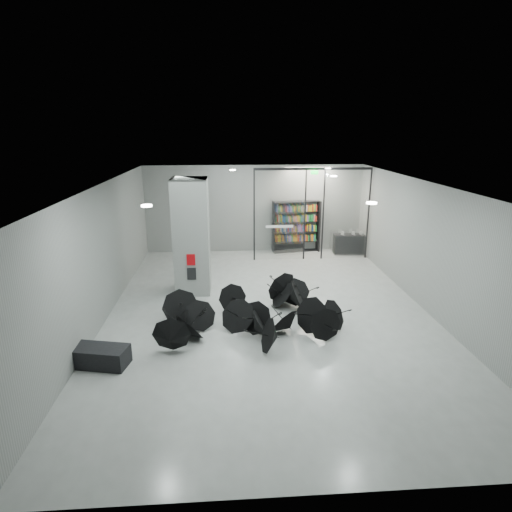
{
  "coord_description": "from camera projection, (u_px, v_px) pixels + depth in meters",
  "views": [
    {
      "loc": [
        -1.25,
        -12.21,
        5.59
      ],
      "look_at": [
        -0.3,
        1.5,
        1.4
      ],
      "focal_mm": 29.53,
      "sensor_mm": 36.0,
      "label": 1
    }
  ],
  "objects": [
    {
      "name": "bench",
      "position": [
        97.0,
        356.0,
        10.3
      ],
      "size": [
        1.6,
        0.94,
        0.48
      ],
      "primitive_type": "cube",
      "rotation": [
        0.0,
        0.0,
        -0.21
      ],
      "color": "black",
      "rests_on": "ground"
    },
    {
      "name": "fire_cabinet",
      "position": [
        191.0,
        260.0,
        14.12
      ],
      "size": [
        0.28,
        0.04,
        0.38
      ],
      "primitive_type": "cube",
      "color": "#A50A07",
      "rests_on": "column"
    },
    {
      "name": "shop_counter",
      "position": [
        350.0,
        244.0,
        19.4
      ],
      "size": [
        1.57,
        0.72,
        0.92
      ],
      "primitive_type": "cube",
      "rotation": [
        0.0,
        0.0,
        -0.07
      ],
      "color": "black",
      "rests_on": "ground"
    },
    {
      "name": "room",
      "position": [
        270.0,
        224.0,
        12.53
      ],
      "size": [
        14.0,
        14.02,
        4.01
      ],
      "color": "gray",
      "rests_on": "ground"
    },
    {
      "name": "umbrella_cluster",
      "position": [
        257.0,
        316.0,
        12.34
      ],
      "size": [
        5.72,
        4.37,
        1.3
      ],
      "color": "black",
      "rests_on": "ground"
    },
    {
      "name": "exit_sign",
      "position": [
        314.0,
        172.0,
        17.46
      ],
      "size": [
        0.3,
        0.06,
        0.15
      ],
      "primitive_type": "cube",
      "color": "#0CE533",
      "rests_on": "room"
    },
    {
      "name": "info_panel",
      "position": [
        192.0,
        274.0,
        14.26
      ],
      "size": [
        0.3,
        0.03,
        0.42
      ],
      "primitive_type": "cube",
      "color": "black",
      "rests_on": "column"
    },
    {
      "name": "bookshelf",
      "position": [
        296.0,
        226.0,
        19.58
      ],
      "size": [
        2.21,
        0.78,
        2.39
      ],
      "primitive_type": null,
      "rotation": [
        0.0,
        0.0,
        0.16
      ],
      "color": "black",
      "rests_on": "ground"
    },
    {
      "name": "column",
      "position": [
        192.0,
        236.0,
        14.52
      ],
      "size": [
        1.2,
        1.2,
        4.0
      ],
      "primitive_type": "cube",
      "color": "slate",
      "rests_on": "ground"
    },
    {
      "name": "glass_partition",
      "position": [
        312.0,
        210.0,
        18.13
      ],
      "size": [
        5.06,
        0.08,
        4.0
      ],
      "color": "silver",
      "rests_on": "ground"
    }
  ]
}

